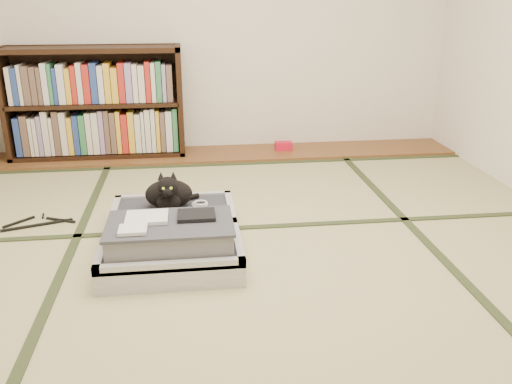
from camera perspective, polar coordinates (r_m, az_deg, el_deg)
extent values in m
plane|color=tan|center=(2.94, -0.12, -6.98)|extent=(4.50, 4.50, 0.00)
cube|color=brown|center=(4.79, -3.05, 4.07)|extent=(4.00, 0.50, 0.02)
cube|color=red|center=(4.87, 2.91, 4.89)|extent=(0.15, 0.09, 0.07)
plane|color=silver|center=(4.86, -3.55, 18.52)|extent=(4.00, 0.00, 4.00)
cube|color=#2D381E|center=(3.00, -19.63, -7.59)|extent=(0.05, 4.50, 0.01)
cube|color=#2D381E|center=(3.20, 18.01, -5.56)|extent=(0.05, 4.50, 0.01)
cube|color=#2D381E|center=(3.30, -0.97, -3.75)|extent=(4.00, 0.05, 0.01)
cube|color=#2D381E|center=(4.51, -2.76, 2.94)|extent=(4.00, 0.05, 0.01)
cube|color=black|center=(4.97, -24.68, 8.30)|extent=(0.04, 0.33, 0.94)
cube|color=black|center=(4.74, -7.97, 9.45)|extent=(0.04, 0.33, 0.94)
cube|color=black|center=(4.91, -16.03, 3.92)|extent=(1.46, 0.33, 0.04)
cube|color=black|center=(4.75, -17.08, 14.16)|extent=(1.46, 0.33, 0.04)
cube|color=black|center=(4.81, -16.53, 8.93)|extent=(1.40, 0.33, 0.03)
cube|color=black|center=(4.96, -16.27, 9.31)|extent=(1.46, 0.02, 0.94)
cube|color=gray|center=(4.83, -16.31, 6.36)|extent=(1.31, 0.23, 0.40)
cube|color=gray|center=(4.76, -16.80, 11.12)|extent=(1.31, 0.23, 0.35)
cube|color=silver|center=(2.84, -8.85, -6.86)|extent=(0.72, 0.48, 0.13)
cube|color=#2D2E35|center=(2.83, -8.88, -6.27)|extent=(0.64, 0.40, 0.09)
cube|color=silver|center=(2.61, -9.03, -7.74)|extent=(0.72, 0.04, 0.05)
cube|color=silver|center=(3.01, -8.83, -3.80)|extent=(0.72, 0.04, 0.05)
cube|color=silver|center=(2.85, -15.84, -5.86)|extent=(0.04, 0.48, 0.05)
cube|color=silver|center=(2.82, -1.94, -5.32)|extent=(0.04, 0.48, 0.05)
cube|color=silver|center=(3.28, -8.67, -3.04)|extent=(0.72, 0.48, 0.13)
cube|color=#2D2E35|center=(3.26, -8.70, -2.51)|extent=(0.64, 0.40, 0.09)
cube|color=silver|center=(3.05, -8.81, -3.51)|extent=(0.72, 0.04, 0.05)
cube|color=silver|center=(3.46, -8.67, -0.57)|extent=(0.72, 0.04, 0.05)
cube|color=silver|center=(3.28, -14.70, -2.19)|extent=(0.04, 0.48, 0.05)
cube|color=silver|center=(3.26, -2.72, -1.69)|extent=(0.04, 0.48, 0.05)
cylinder|color=black|center=(3.03, -8.83, -3.57)|extent=(0.65, 0.02, 0.02)
cube|color=gray|center=(2.79, -8.98, -4.66)|extent=(0.62, 0.38, 0.13)
cube|color=#3B3B43|center=(2.76, -9.06, -3.30)|extent=(0.63, 0.39, 0.01)
cube|color=silver|center=(2.80, -11.42, -2.64)|extent=(0.21, 0.17, 0.02)
cube|color=black|center=(2.79, -6.30, -2.43)|extent=(0.19, 0.15, 0.02)
cube|color=silver|center=(2.68, -12.84, -3.88)|extent=(0.13, 0.12, 0.02)
cube|color=white|center=(2.65, -13.59, -9.15)|extent=(0.06, 0.01, 0.04)
cube|color=white|center=(2.65, -11.05, -9.32)|extent=(0.05, 0.01, 0.03)
cube|color=orange|center=(2.63, -3.67, -8.79)|extent=(0.05, 0.01, 0.03)
cube|color=#197F33|center=(2.62, -5.16, -8.50)|extent=(0.04, 0.01, 0.03)
ellipsoid|color=black|center=(3.25, -9.16, -0.21)|extent=(0.28, 0.18, 0.17)
ellipsoid|color=black|center=(3.18, -9.17, -1.05)|extent=(0.14, 0.10, 0.10)
ellipsoid|color=black|center=(3.11, -9.30, 0.57)|extent=(0.12, 0.11, 0.11)
sphere|color=black|center=(3.07, -9.30, -0.06)|extent=(0.05, 0.05, 0.05)
cone|color=black|center=(3.11, -9.98, 1.66)|extent=(0.04, 0.05, 0.06)
cone|color=black|center=(3.11, -8.71, 1.72)|extent=(0.04, 0.05, 0.06)
sphere|color=#A5BF33|center=(3.06, -9.72, 0.36)|extent=(0.02, 0.02, 0.02)
sphere|color=#A5BF33|center=(3.06, -8.93, 0.39)|extent=(0.02, 0.02, 0.02)
cylinder|color=black|center=(3.35, -7.41, -0.63)|extent=(0.17, 0.10, 0.03)
torus|color=white|center=(3.28, -5.94, -1.30)|extent=(0.10, 0.10, 0.01)
torus|color=white|center=(3.28, -5.86, -1.14)|extent=(0.08, 0.08, 0.01)
cube|color=black|center=(3.58, -22.03, -3.24)|extent=(0.40, 0.15, 0.01)
cube|color=black|center=(3.67, -23.69, -2.91)|extent=(0.16, 0.16, 0.01)
cube|color=black|center=(3.60, -19.87, -2.79)|extent=(0.20, 0.10, 0.01)
cylinder|color=black|center=(3.71, -21.50, -2.35)|extent=(0.03, 0.07, 0.01)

